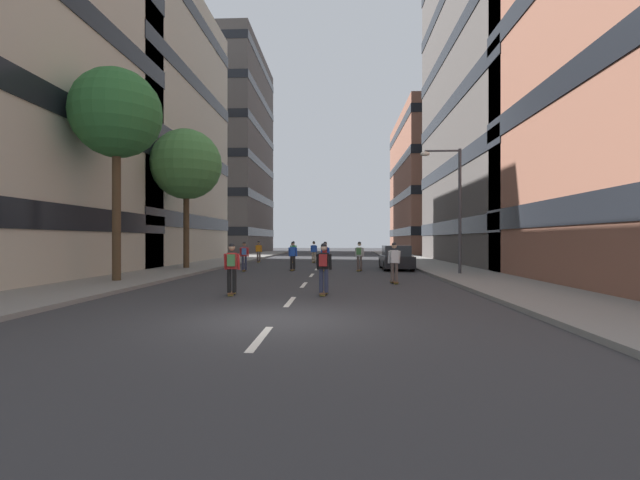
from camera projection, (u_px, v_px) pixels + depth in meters
name	position (u px, v px, depth m)	size (l,w,h in m)	color
ground_plane	(320.00, 265.00, 33.13)	(136.26, 136.26, 0.00)	#333335
sidewalk_left	(223.00, 262.00, 36.35)	(3.79, 62.45, 0.14)	gray
sidewalk_right	(422.00, 262.00, 35.59)	(3.79, 62.45, 0.14)	gray
lane_markings	(320.00, 265.00, 33.42)	(0.16, 52.20, 0.01)	silver
building_left_mid	(114.00, 126.00, 35.90)	(13.95, 19.12, 22.16)	#BCB29E
building_left_far	(216.00, 153.00, 65.57)	(13.95, 20.86, 29.56)	#4C4744
building_right_mid	(539.00, 19.00, 34.31)	(13.95, 22.66, 37.96)	#4C4744
building_right_far	(447.00, 184.00, 63.99)	(13.95, 22.84, 19.77)	brown
parked_car_near	(396.00, 259.00, 27.85)	(1.82, 4.40, 1.52)	black
street_tree_near	(116.00, 114.00, 19.02)	(3.82, 3.82, 9.13)	#4C3823
street_tree_mid	(186.00, 165.00, 27.62)	(4.38, 4.38, 8.68)	#4C3823
streetlamp_right	(453.00, 197.00, 22.99)	(2.13, 0.30, 6.50)	#3F3F44
skater_0	(324.00, 265.00, 14.99)	(0.55, 0.92, 1.78)	brown
skater_1	(232.00, 265.00, 15.02)	(0.55, 0.92, 1.78)	brown
skater_2	(359.00, 254.00, 26.53)	(0.57, 0.92, 1.78)	brown
skater_3	(325.00, 254.00, 26.71)	(0.56, 0.92, 1.78)	brown
skater_4	(314.00, 251.00, 36.25)	(0.55, 0.92, 1.78)	brown
skater_5	(394.00, 261.00, 18.99)	(0.55, 0.92, 1.78)	brown
skater_6	(293.00, 251.00, 36.26)	(0.54, 0.91, 1.78)	brown
skater_7	(259.00, 251.00, 36.90)	(0.55, 0.91, 1.78)	brown
skater_8	(244.00, 254.00, 26.39)	(0.56, 0.92, 1.78)	brown
skater_9	(293.00, 255.00, 26.95)	(0.54, 0.91, 1.78)	brown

